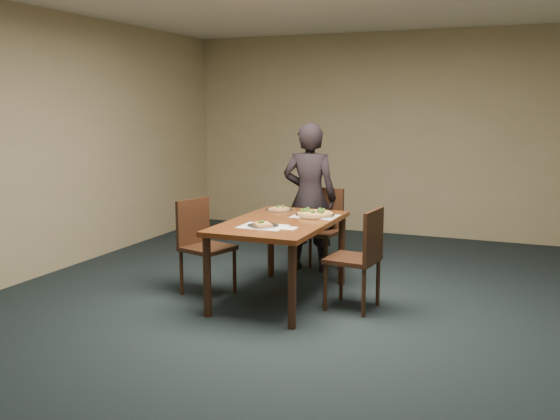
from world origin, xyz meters
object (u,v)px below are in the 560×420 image
at_px(slice_plate_near, 263,225).
at_px(chair_right, 361,253).
at_px(chair_left, 202,240).
at_px(slice_plate_far, 279,209).
at_px(dining_table, 280,230).
at_px(diner, 310,198).
at_px(chair_far, 321,225).
at_px(pizza_pan, 315,214).

bearing_deg(slice_plate_near, chair_right, 21.05).
bearing_deg(chair_left, slice_plate_far, -26.69).
xyz_separation_m(dining_table, diner, (-0.11, 1.11, 0.15)).
relative_size(chair_far, slice_plate_far, 3.25).
relative_size(chair_right, slice_plate_far, 3.25).
bearing_deg(diner, dining_table, 88.58).
bearing_deg(slice_plate_near, slice_plate_far, 103.12).
relative_size(slice_plate_near, slice_plate_far, 1.00).
relative_size(diner, pizza_pan, 4.29).
xyz_separation_m(chair_left, diner, (0.67, 1.19, 0.29)).
distance_m(chair_right, slice_plate_near, 0.90).
distance_m(chair_right, diner, 1.45).
distance_m(chair_left, pizza_pan, 1.12).
relative_size(chair_right, pizza_pan, 2.41).
relative_size(dining_table, slice_plate_far, 5.36).
bearing_deg(slice_plate_far, chair_left, -132.06).
height_order(pizza_pan, slice_plate_far, pizza_pan).
bearing_deg(chair_right, slice_plate_near, -62.87).
bearing_deg(pizza_pan, chair_far, 104.17).
relative_size(diner, slice_plate_near, 5.78).
bearing_deg(dining_table, chair_far, 88.47).
xyz_separation_m(pizza_pan, slice_plate_near, (-0.25, -0.66, -0.01)).
distance_m(chair_right, pizza_pan, 0.70).
bearing_deg(slice_plate_near, chair_far, 87.55).
relative_size(dining_table, chair_left, 1.65).
xyz_separation_m(diner, pizza_pan, (0.33, -0.76, -0.04)).
height_order(chair_right, slice_plate_near, chair_right).
height_order(dining_table, slice_plate_near, slice_plate_near).
height_order(chair_far, chair_right, same).
relative_size(chair_left, slice_plate_near, 3.25).
bearing_deg(slice_plate_far, chair_right, -28.20).
xyz_separation_m(diner, slice_plate_far, (-0.12, -0.58, -0.05)).
xyz_separation_m(pizza_pan, slice_plate_far, (-0.45, 0.18, -0.01)).
bearing_deg(chair_right, dining_table, -84.51).
bearing_deg(diner, pizza_pan, 106.41).
relative_size(dining_table, diner, 0.93).
bearing_deg(chair_left, chair_right, -71.85).
bearing_deg(chair_far, chair_left, -118.21).
height_order(slice_plate_near, slice_plate_far, same).
xyz_separation_m(dining_table, slice_plate_far, (-0.23, 0.53, 0.10)).
height_order(pizza_pan, slice_plate_near, pizza_pan).
relative_size(chair_left, slice_plate_far, 3.25).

